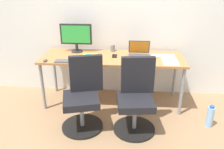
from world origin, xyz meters
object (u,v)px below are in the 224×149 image
Objects in this scene: desktop_monitor at (76,36)px; coffee_mug at (88,57)px; water_bottle_on_floor at (210,116)px; open_laptop at (139,53)px; office_chair_left at (83,97)px; office_chair_right at (136,99)px.

desktop_monitor is 0.50m from coffee_mug.
open_laptop is at bearing 147.60° from water_bottle_on_floor.
office_chair_left is 1.68m from water_bottle_on_floor.
open_laptop is at bearing -8.47° from desktop_monitor.
office_chair_right is 1.03m from water_bottle_on_floor.
coffee_mug is (0.25, -0.39, -0.20)m from desktop_monitor.
coffee_mug is (-1.65, 0.35, 0.65)m from water_bottle_on_floor.
office_chair_left is 10.22× the size of coffee_mug.
water_bottle_on_floor is (0.99, 0.10, -0.28)m from office_chair_right.
office_chair_right is 10.22× the size of coffee_mug.
open_laptop reaches higher than office_chair_left.
office_chair_left is at bearing -73.96° from desktop_monitor.
office_chair_right is 3.03× the size of water_bottle_on_floor.
water_bottle_on_floor is at bearing -32.40° from open_laptop.
office_chair_right is at bearing -33.97° from coffee_mug.
desktop_monitor is 0.99m from open_laptop.
office_chair_left reaches higher than coffee_mug.
office_chair_left is 1.05m from desktop_monitor.
office_chair_right is at bearing -42.53° from desktop_monitor.
desktop_monitor is (-0.24, 0.84, 0.58)m from office_chair_left.
desktop_monitor is at bearing 106.04° from office_chair_left.
desktop_monitor reaches higher than open_laptop.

